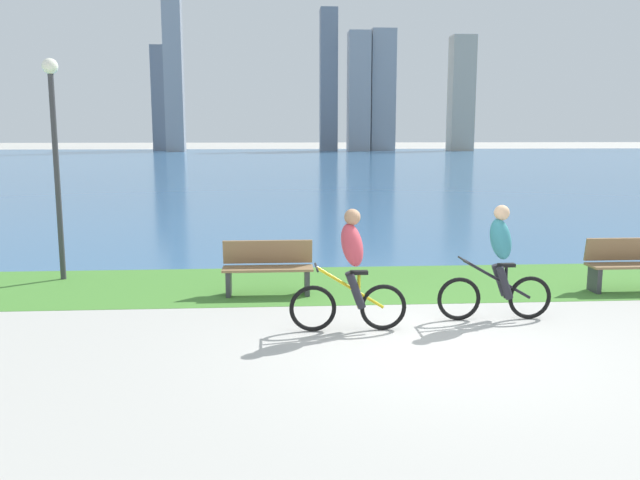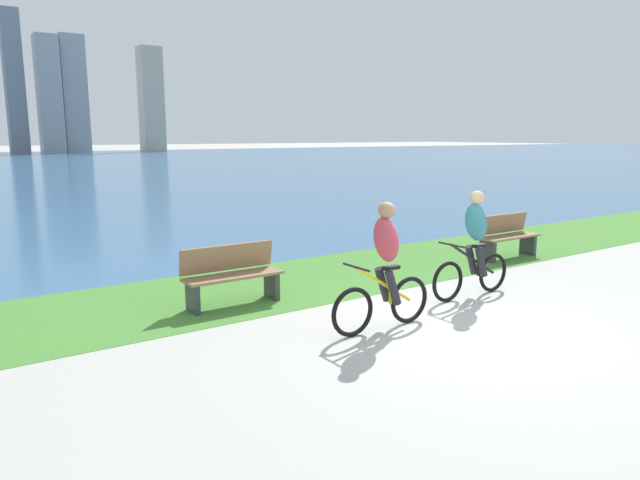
% 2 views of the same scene
% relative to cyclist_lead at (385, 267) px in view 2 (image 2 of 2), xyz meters
% --- Properties ---
extents(ground_plane, '(300.00, 300.00, 0.00)m').
position_rel_cyclist_lead_xyz_m(ground_plane, '(0.93, -0.67, -0.84)').
color(ground_plane, '#B2AFA8').
extents(grass_strip_bayside, '(120.00, 2.96, 0.01)m').
position_rel_cyclist_lead_xyz_m(grass_strip_bayside, '(0.93, 2.79, -0.83)').
color(grass_strip_bayside, '#478433').
rests_on(grass_strip_bayside, ground).
extents(bay_water_surface, '(300.00, 88.18, 0.00)m').
position_rel_cyclist_lead_xyz_m(bay_water_surface, '(0.93, 48.37, -0.83)').
color(bay_water_surface, '#386693').
rests_on(bay_water_surface, ground).
extents(cyclist_lead, '(1.61, 0.52, 1.68)m').
position_rel_cyclist_lead_xyz_m(cyclist_lead, '(0.00, 0.00, 0.00)').
color(cyclist_lead, black).
rests_on(cyclist_lead, ground).
extents(cyclist_trailing, '(1.68, 0.52, 1.67)m').
position_rel_cyclist_lead_xyz_m(cyclist_trailing, '(2.18, 0.40, -0.00)').
color(cyclist_trailing, black).
rests_on(cyclist_trailing, ground).
extents(bench_near_path, '(1.50, 0.47, 0.90)m').
position_rel_cyclist_lead_xyz_m(bench_near_path, '(-1.15, 2.14, -0.39)').
color(bench_near_path, olive).
rests_on(bench_near_path, ground).
extents(bench_far_along_path, '(1.50, 0.47, 0.90)m').
position_rel_cyclist_lead_xyz_m(bench_far_along_path, '(5.04, 1.98, -0.39)').
color(bench_far_along_path, olive).
rests_on(bench_far_along_path, ground).
extents(city_skyline_far_shore, '(43.82, 7.47, 24.93)m').
position_rel_cyclist_lead_xyz_m(city_skyline_far_shore, '(5.51, 82.84, 7.86)').
color(city_skyline_far_shore, slate).
rests_on(city_skyline_far_shore, ground).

